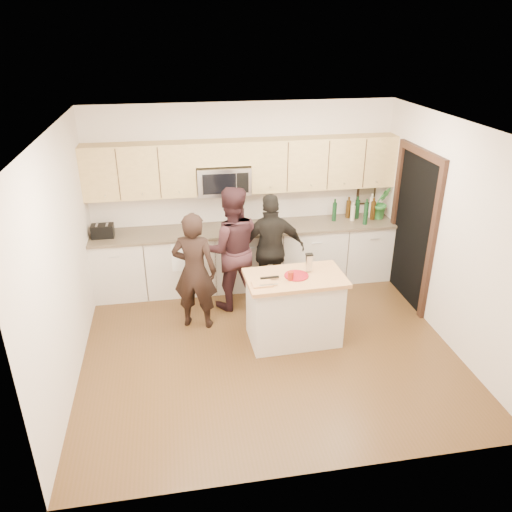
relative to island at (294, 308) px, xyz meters
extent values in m
plane|color=#50331B|center=(-0.36, -0.10, -0.45)|extent=(4.50, 4.50, 0.00)
cube|color=beige|center=(-0.36, 1.90, 0.90)|extent=(4.50, 0.02, 2.70)
cube|color=beige|center=(-0.36, -2.10, 0.90)|extent=(4.50, 0.02, 2.70)
cube|color=beige|center=(-2.61, -0.10, 0.90)|extent=(0.02, 4.00, 2.70)
cube|color=beige|center=(1.89, -0.10, 0.90)|extent=(0.02, 4.00, 2.70)
cube|color=white|center=(-0.36, -0.10, 2.25)|extent=(4.50, 4.00, 0.02)
cube|color=beige|center=(-0.36, 1.59, 0.00)|extent=(4.50, 0.62, 0.90)
cube|color=#71644B|center=(-0.36, 1.58, 0.47)|extent=(4.50, 0.66, 0.04)
cube|color=#D9B46F|center=(-1.83, 1.73, 1.37)|extent=(1.55, 0.33, 0.75)
cube|color=#D9B46F|center=(0.81, 1.73, 1.37)|extent=(2.17, 0.33, 0.75)
cube|color=#D9B46F|center=(-0.67, 1.73, 1.58)|extent=(0.78, 0.33, 0.33)
cube|color=silver|center=(-0.67, 1.70, 1.20)|extent=(0.76, 0.40, 0.40)
cube|color=black|center=(-0.75, 1.50, 1.20)|extent=(0.47, 0.01, 0.29)
cube|color=black|center=(-0.41, 1.50, 1.20)|extent=(0.17, 0.01, 0.29)
cube|color=black|center=(1.88, 0.80, 0.60)|extent=(0.02, 1.05, 2.10)
cube|color=black|center=(1.86, 0.23, 0.60)|extent=(0.06, 0.10, 2.10)
cube|color=black|center=(1.86, 1.38, 0.60)|extent=(0.06, 0.10, 2.10)
cube|color=black|center=(1.86, 0.80, 1.70)|extent=(0.06, 1.25, 0.10)
cube|color=black|center=(1.59, 1.89, 0.83)|extent=(0.30, 0.03, 0.38)
cube|color=tan|center=(1.59, 1.87, 0.83)|extent=(0.24, 0.00, 0.32)
cube|color=white|center=(-1.31, 1.27, 0.25)|extent=(0.34, 0.01, 0.48)
cube|color=white|center=(-1.31, 1.57, 0.48)|extent=(0.34, 0.60, 0.01)
cube|color=beige|center=(0.00, 0.00, -0.03)|extent=(1.12, 0.68, 0.85)
cube|color=tan|center=(0.00, 0.00, 0.42)|extent=(1.22, 0.74, 0.05)
cylinder|color=maroon|center=(0.01, 0.00, 0.45)|extent=(0.29, 0.29, 0.02)
cube|color=silver|center=(0.19, 0.09, 0.57)|extent=(0.07, 0.06, 0.21)
cube|color=black|center=(0.19, 0.09, 0.68)|extent=(0.09, 0.06, 0.02)
cylinder|color=maroon|center=(-0.08, -0.09, 0.50)|extent=(0.07, 0.07, 0.11)
cube|color=tan|center=(-0.44, -0.14, 0.46)|extent=(0.24, 0.18, 0.02)
cube|color=black|center=(-0.32, -0.03, 0.47)|extent=(0.23, 0.04, 0.02)
cube|color=silver|center=(-0.37, -0.20, 0.47)|extent=(0.22, 0.03, 0.01)
cube|color=black|center=(-2.41, 1.57, 0.58)|extent=(0.31, 0.20, 0.18)
cube|color=silver|center=(-2.48, 1.57, 0.67)|extent=(0.03, 0.14, 0.00)
cube|color=silver|center=(-2.34, 1.57, 0.67)|extent=(0.03, 0.14, 0.00)
cylinder|color=black|center=(1.01, 1.63, 0.66)|extent=(0.07, 0.07, 0.35)
cylinder|color=#3E250B|center=(1.26, 1.73, 0.65)|extent=(0.07, 0.07, 0.33)
cylinder|color=beige|center=(1.29, 1.60, 0.63)|extent=(0.07, 0.07, 0.29)
cylinder|color=black|center=(1.39, 1.69, 0.66)|extent=(0.07, 0.07, 0.35)
cylinder|color=#3E250B|center=(1.61, 1.59, 0.66)|extent=(0.08, 0.08, 0.34)
cylinder|color=beige|center=(1.62, 1.68, 0.68)|extent=(0.07, 0.07, 0.38)
cylinder|color=black|center=(1.42, 1.41, 0.68)|extent=(0.07, 0.07, 0.39)
imported|color=#327E35|center=(1.74, 1.62, 0.74)|extent=(0.30, 0.25, 0.51)
imported|color=black|center=(-1.19, 0.55, 0.34)|extent=(0.66, 0.53, 1.59)
imported|color=black|center=(-0.66, 0.98, 0.43)|extent=(0.86, 0.68, 1.76)
imported|color=black|center=(-0.09, 1.03, 0.35)|extent=(0.96, 0.43, 1.61)
camera|label=1|loc=(-1.38, -5.21, 3.21)|focal=35.00mm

